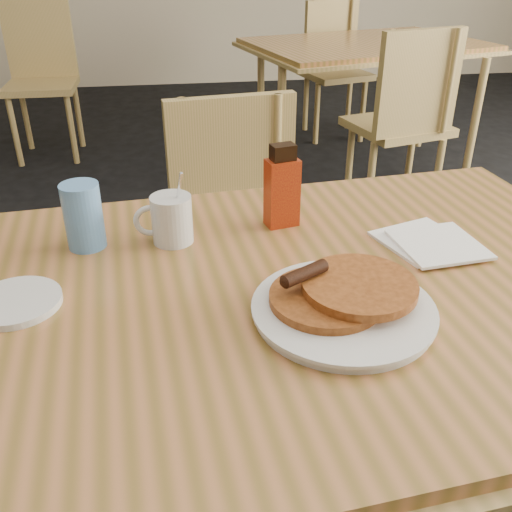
{
  "coord_description": "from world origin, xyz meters",
  "views": [
    {
      "loc": [
        -0.16,
        -0.78,
        1.27
      ],
      "look_at": [
        -0.04,
        0.03,
        0.81
      ],
      "focal_mm": 40.0,
      "sensor_mm": 36.0,
      "label": 1
    }
  ],
  "objects_px": {
    "chair_main_far": "(236,220)",
    "syrup_bottle": "(282,189)",
    "chair_wall_extra": "(41,66)",
    "coffee_mug": "(170,218)",
    "main_table": "(289,305)",
    "chair_neighbor_far": "(333,57)",
    "pancake_plate": "(343,303)",
    "chair_neighbor_near": "(406,110)",
    "neighbor_table": "(366,49)",
    "blue_tumbler": "(83,216)"
  },
  "relations": [
    {
      "from": "main_table",
      "to": "pancake_plate",
      "type": "height_order",
      "value": "pancake_plate"
    },
    {
      "from": "chair_neighbor_far",
      "to": "blue_tumbler",
      "type": "relative_size",
      "value": 7.04
    },
    {
      "from": "chair_neighbor_far",
      "to": "chair_neighbor_near",
      "type": "bearing_deg",
      "value": -106.96
    },
    {
      "from": "chair_neighbor_near",
      "to": "chair_wall_extra",
      "type": "distance_m",
      "value": 2.31
    },
    {
      "from": "neighbor_table",
      "to": "chair_neighbor_far",
      "type": "distance_m",
      "value": 0.77
    },
    {
      "from": "chair_neighbor_far",
      "to": "syrup_bottle",
      "type": "distance_m",
      "value": 3.14
    },
    {
      "from": "chair_neighbor_near",
      "to": "chair_wall_extra",
      "type": "bearing_deg",
      "value": 130.56
    },
    {
      "from": "chair_main_far",
      "to": "syrup_bottle",
      "type": "xyz_separation_m",
      "value": [
        0.04,
        -0.51,
        0.31
      ]
    },
    {
      "from": "chair_neighbor_far",
      "to": "chair_neighbor_near",
      "type": "distance_m",
      "value": 1.48
    },
    {
      "from": "chair_neighbor_far",
      "to": "chair_wall_extra",
      "type": "distance_m",
      "value": 1.95
    },
    {
      "from": "chair_main_far",
      "to": "pancake_plate",
      "type": "height_order",
      "value": "chair_main_far"
    },
    {
      "from": "syrup_bottle",
      "to": "main_table",
      "type": "bearing_deg",
      "value": -109.84
    },
    {
      "from": "chair_neighbor_far",
      "to": "coffee_mug",
      "type": "xyz_separation_m",
      "value": [
        -1.17,
        -3.02,
        0.27
      ]
    },
    {
      "from": "main_table",
      "to": "chair_neighbor_near",
      "type": "xyz_separation_m",
      "value": [
        0.92,
        1.74,
        -0.16
      ]
    },
    {
      "from": "chair_wall_extra",
      "to": "chair_main_far",
      "type": "bearing_deg",
      "value": -67.51
    },
    {
      "from": "chair_main_far",
      "to": "syrup_bottle",
      "type": "relative_size",
      "value": 5.09
    },
    {
      "from": "chair_main_far",
      "to": "chair_neighbor_far",
      "type": "relative_size",
      "value": 0.97
    },
    {
      "from": "main_table",
      "to": "pancake_plate",
      "type": "distance_m",
      "value": 0.13
    },
    {
      "from": "coffee_mug",
      "to": "main_table",
      "type": "bearing_deg",
      "value": -49.9
    },
    {
      "from": "main_table",
      "to": "neighbor_table",
      "type": "distance_m",
      "value": 2.65
    },
    {
      "from": "neighbor_table",
      "to": "chair_neighbor_near",
      "type": "height_order",
      "value": "chair_neighbor_near"
    },
    {
      "from": "chair_neighbor_far",
      "to": "chair_wall_extra",
      "type": "bearing_deg",
      "value": 169.3
    },
    {
      "from": "chair_neighbor_near",
      "to": "syrup_bottle",
      "type": "distance_m",
      "value": 1.77
    },
    {
      "from": "chair_wall_extra",
      "to": "pancake_plate",
      "type": "relative_size",
      "value": 3.23
    },
    {
      "from": "chair_neighbor_near",
      "to": "blue_tumbler",
      "type": "bearing_deg",
      "value": -143.93
    },
    {
      "from": "chair_wall_extra",
      "to": "syrup_bottle",
      "type": "relative_size",
      "value": 5.45
    },
    {
      "from": "chair_neighbor_far",
      "to": "pancake_plate",
      "type": "distance_m",
      "value": 3.44
    },
    {
      "from": "chair_neighbor_near",
      "to": "coffee_mug",
      "type": "relative_size",
      "value": 6.29
    },
    {
      "from": "main_table",
      "to": "chair_wall_extra",
      "type": "relative_size",
      "value": 1.52
    },
    {
      "from": "neighbor_table",
      "to": "syrup_bottle",
      "type": "distance_m",
      "value": 2.42
    },
    {
      "from": "neighbor_table",
      "to": "blue_tumbler",
      "type": "relative_size",
      "value": 11.66
    },
    {
      "from": "neighbor_table",
      "to": "chair_wall_extra",
      "type": "bearing_deg",
      "value": 162.48
    },
    {
      "from": "syrup_bottle",
      "to": "neighbor_table",
      "type": "bearing_deg",
      "value": 54.94
    },
    {
      "from": "blue_tumbler",
      "to": "chair_neighbor_far",
      "type": "bearing_deg",
      "value": 66.17
    },
    {
      "from": "main_table",
      "to": "syrup_bottle",
      "type": "distance_m",
      "value": 0.27
    },
    {
      "from": "pancake_plate",
      "to": "syrup_bottle",
      "type": "distance_m",
      "value": 0.34
    },
    {
      "from": "chair_wall_extra",
      "to": "syrup_bottle",
      "type": "distance_m",
      "value": 3.02
    },
    {
      "from": "chair_neighbor_far",
      "to": "main_table",
      "type": "bearing_deg",
      "value": -121.8
    },
    {
      "from": "neighbor_table",
      "to": "chair_wall_extra",
      "type": "xyz_separation_m",
      "value": [
        -1.92,
        0.61,
        -0.15
      ]
    },
    {
      "from": "main_table",
      "to": "coffee_mug",
      "type": "relative_size",
      "value": 9.58
    },
    {
      "from": "main_table",
      "to": "chair_wall_extra",
      "type": "distance_m",
      "value": 3.23
    },
    {
      "from": "chair_wall_extra",
      "to": "coffee_mug",
      "type": "distance_m",
      "value": 2.99
    },
    {
      "from": "chair_neighbor_far",
      "to": "syrup_bottle",
      "type": "relative_size",
      "value": 5.23
    },
    {
      "from": "syrup_bottle",
      "to": "blue_tumbler",
      "type": "height_order",
      "value": "syrup_bottle"
    },
    {
      "from": "main_table",
      "to": "chair_wall_extra",
      "type": "xyz_separation_m",
      "value": [
        -0.96,
        3.07,
        -0.15
      ]
    },
    {
      "from": "chair_wall_extra",
      "to": "neighbor_table",
      "type": "bearing_deg",
      "value": -17.44
    },
    {
      "from": "main_table",
      "to": "chair_main_far",
      "type": "xyz_separation_m",
      "value": [
        -0.01,
        0.75,
        -0.19
      ]
    },
    {
      "from": "chair_wall_extra",
      "to": "pancake_plate",
      "type": "distance_m",
      "value": 3.34
    },
    {
      "from": "chair_wall_extra",
      "to": "blue_tumbler",
      "type": "xyz_separation_m",
      "value": [
        0.61,
        -2.87,
        0.26
      ]
    },
    {
      "from": "neighbor_table",
      "to": "pancake_plate",
      "type": "relative_size",
      "value": 5.13
    }
  ]
}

